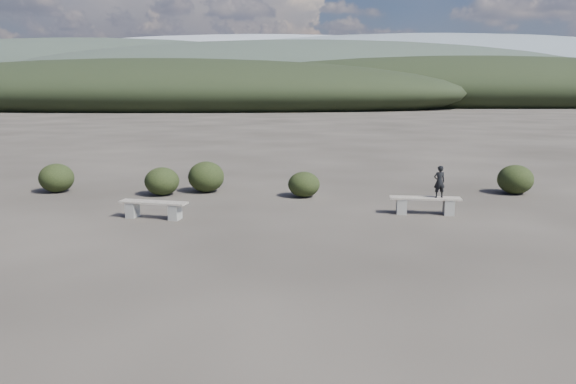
{
  "coord_description": "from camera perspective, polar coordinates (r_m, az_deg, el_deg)",
  "views": [
    {
      "loc": [
        0.94,
        -10.02,
        3.61
      ],
      "look_at": [
        0.63,
        3.5,
        1.1
      ],
      "focal_mm": 35.0,
      "sensor_mm": 36.0,
      "label": 1
    }
  ],
  "objects": [
    {
      "name": "shrub_e",
      "position": [
        20.9,
        22.1,
        1.19
      ],
      "size": [
        1.21,
        1.21,
        1.01
      ],
      "primitive_type": "ellipsoid",
      "color": "black",
      "rests_on": "ground"
    },
    {
      "name": "ground",
      "position": [
        10.69,
        -3.84,
        -9.25
      ],
      "size": [
        1200.0,
        1200.0,
        0.0
      ],
      "primitive_type": "plane",
      "color": "#2C2722",
      "rests_on": "ground"
    },
    {
      "name": "shrub_c",
      "position": [
        18.83,
        1.63,
        0.78
      ],
      "size": [
        1.07,
        1.07,
        0.86
      ],
      "primitive_type": "ellipsoid",
      "color": "black",
      "rests_on": "ground"
    },
    {
      "name": "shrub_f",
      "position": [
        21.3,
        -22.46,
        1.33
      ],
      "size": [
        1.19,
        1.19,
        1.01
      ],
      "primitive_type": "ellipsoid",
      "color": "black",
      "rests_on": "ground"
    },
    {
      "name": "bench_right",
      "position": [
        16.73,
        13.75,
        -1.18
      ],
      "size": [
        2.04,
        0.59,
        0.5
      ],
      "rotation": [
        0.0,
        0.0,
        -0.09
      ],
      "color": "slate",
      "rests_on": "ground"
    },
    {
      "name": "shrub_b",
      "position": [
        19.91,
        -8.31,
        1.54
      ],
      "size": [
        1.26,
        1.26,
        1.08
      ],
      "primitive_type": "ellipsoid",
      "color": "black",
      "rests_on": "ground"
    },
    {
      "name": "shrub_a",
      "position": [
        19.6,
        -12.68,
        1.07
      ],
      "size": [
        1.17,
        1.17,
        0.96
      ],
      "primitive_type": "ellipsoid",
      "color": "black",
      "rests_on": "ground"
    },
    {
      "name": "mountain_ridges",
      "position": [
        349.25,
        -0.05,
        11.7
      ],
      "size": [
        500.0,
        400.0,
        56.0
      ],
      "color": "black",
      "rests_on": "ground"
    },
    {
      "name": "bench_left",
      "position": [
        16.17,
        -13.51,
        -1.6
      ],
      "size": [
        1.99,
        0.81,
        0.49
      ],
      "rotation": [
        0.0,
        0.0,
        -0.21
      ],
      "color": "slate",
      "rests_on": "ground"
    },
    {
      "name": "seated_person",
      "position": [
        16.66,
        15.12,
        1.03
      ],
      "size": [
        0.37,
        0.28,
        0.93
      ],
      "primitive_type": "imported",
      "rotation": [
        0.0,
        0.0,
        3.31
      ],
      "color": "black",
      "rests_on": "bench_right"
    }
  ]
}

